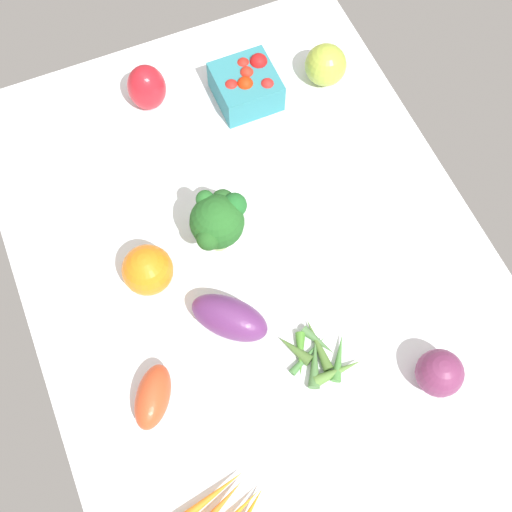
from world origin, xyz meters
The scene contains 10 objects.
tablecloth centered at (0.00, 0.00, 1.00)cm, with size 104.00×76.00×2.00cm, color white.
heirloom_tomato_green centered at (-30.24, 26.90, 5.92)cm, with size 7.84×7.84×7.84cm, color #A2B73E.
heirloom_tomato_orange centered at (-3.57, -17.28, 6.14)cm, with size 8.29×8.29×8.29cm, color orange.
eggplant centered at (8.67, -8.19, 5.19)cm, with size 12.68×6.38×6.38cm, color #632E69.
bell_pepper_red centered at (-37.67, -5.58, 6.65)cm, with size 7.00×7.00×9.30cm, color red.
broccoli_head centered at (-5.75, -4.22, 9.90)cm, with size 9.70×9.84×12.31cm.
berry_basket centered at (-32.00, 11.65, 5.49)cm, with size 11.06×11.06×7.60cm.
okra_pile centered at (18.99, 2.41, 2.87)cm, with size 11.41×11.23×1.97cm.
roma_tomato centered at (15.56, -23.32, 4.53)cm, with size 9.99×5.07×5.07cm, color #D14B27.
red_onion_center centered at (29.25, 17.49, 5.64)cm, with size 7.28×7.28×7.28cm, color #763058.
Camera 1 is at (43.15, -18.29, 104.72)cm, focal length 47.43 mm.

